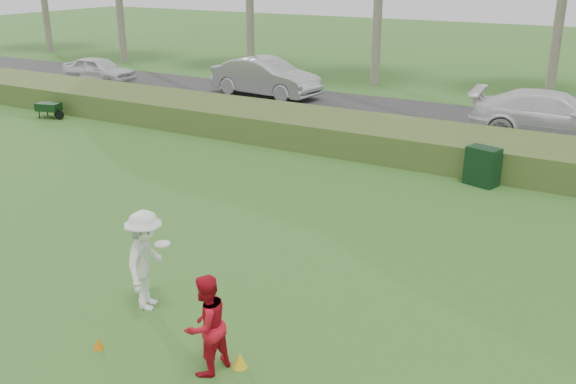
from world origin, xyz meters
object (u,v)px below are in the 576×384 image
Objects in this scene: cone_orange at (98,344)px; car_right at (554,116)px; player_red at (206,325)px; cone_yellow at (240,360)px; car_left at (99,70)px; car_mid at (266,77)px; utility_cabinet at (482,166)px; player_white at (146,260)px.

cone_orange is 0.03× the size of car_right.
player_red reaches higher than cone_yellow.
car_left reaches higher than cone_orange.
utility_cabinet is at bearing -116.84° from car_mid.
player_white reaches higher than utility_cabinet.
player_white reaches higher than player_red.
player_white is 1.64m from cone_orange.
player_white is at bearing 163.85° from cone_yellow.
player_white reaches higher than car_right.
car_right is at bearing 97.64° from utility_cabinet.
utility_cabinet is at bearing 73.71° from cone_orange.
car_mid is at bearing 114.31° from cone_orange.
player_red is 1.48× the size of utility_cabinet.
car_mid is at bearing 77.66° from car_right.
car_right is at bearing -91.43° from car_mid.
cone_orange is 0.04× the size of car_mid.
car_right is at bearing 76.16° from cone_orange.
car_right is (4.33, 15.39, -0.04)m from player_white.
car_right is (1.92, 16.09, 0.74)m from cone_yellow.
cone_yellow reaches higher than cone_orange.
car_mid is (-8.28, 18.33, 0.81)m from cone_orange.
player_red is at bearing -134.42° from car_left.
player_red reaches higher than cone_orange.
player_red is 6.23× the size of cone_yellow.
car_right reaches higher than cone_orange.
player_red is 0.28× the size of car_right.
player_white reaches higher than cone_orange.
car_mid reaches higher than car_right.
cone_yellow is 20.52m from car_mid.
car_right is (4.14, 16.80, 0.77)m from cone_orange.
player_red is 25.14m from car_left.
cone_yellow is 0.24× the size of utility_cabinet.
player_red reaches higher than utility_cabinet.
player_red is 2.02m from cone_orange.
cone_yellow is (0.37, 0.31, -0.66)m from player_red.
player_white is 9.53× the size of cone_orange.
cone_orange is 11.49m from utility_cabinet.
player_white reaches higher than car_mid.
player_white is at bearing 97.73° from cone_orange.
player_red is at bearing 12.30° from cone_orange.
player_white is 22.95m from car_left.
car_mid is at bearing 164.25° from utility_cabinet.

